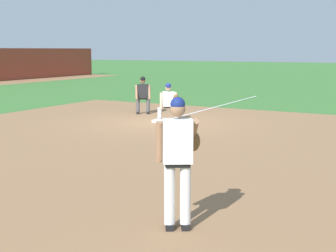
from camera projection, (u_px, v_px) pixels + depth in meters
The scene contains 8 objects.
ground_plane at pixel (159, 122), 16.16m from camera, with size 160.00×160.00×0.00m, color #3D7533.
infield_dirt_patch at pixel (164, 153), 11.35m from camera, with size 18.00×18.00×0.01m, color #936B47.
foul_line_stripe at pixel (218, 106), 20.69m from camera, with size 10.51×0.10×0.00m, color white.
first_base_bag at pixel (159, 121), 16.15m from camera, with size 0.38×0.38×0.09m, color white.
baseball at pixel (164, 144), 12.26m from camera, with size 0.07×0.07×0.07m, color white.
pitcher at pixel (179, 155), 6.41m from camera, with size 0.84×0.57×1.86m.
first_baseman at pixel (169, 101), 16.25m from camera, with size 0.82×1.02×1.34m.
umpire at pixel (143, 94), 18.17m from camera, with size 0.64×0.68×1.46m.
Camera 1 is at (-13.82, -8.00, 2.48)m, focal length 50.00 mm.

